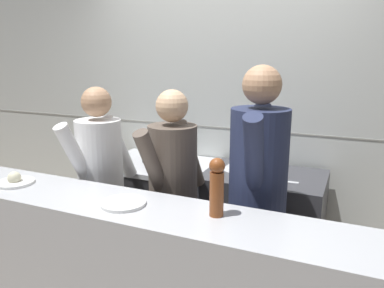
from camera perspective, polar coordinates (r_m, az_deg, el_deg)
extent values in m
cube|color=silver|center=(3.38, 5.00, 5.04)|extent=(8.00, 0.06, 2.60)
cube|color=gray|center=(3.37, 4.77, 2.45)|extent=(8.00, 0.00, 0.01)
cube|color=#232326|center=(3.46, -5.15, -10.08)|extent=(0.93, 0.70, 0.83)
cube|color=#B7BABF|center=(3.31, -5.31, -3.16)|extent=(0.94, 0.71, 0.04)
cube|color=#B7BABF|center=(3.17, -8.17, -11.16)|extent=(0.83, 0.03, 0.10)
cube|color=#38383D|center=(3.13, 10.64, -12.27)|extent=(0.92, 0.65, 0.89)
cube|color=#B7BABF|center=(2.33, -9.00, -20.41)|extent=(2.70, 0.45, 0.99)
cylinder|color=#2D2D33|center=(3.32, -4.81, -1.34)|extent=(0.33, 0.33, 0.15)
cylinder|color=#2D2D33|center=(3.31, -4.83, -0.15)|extent=(0.35, 0.35, 0.01)
cone|color=#B7BABF|center=(3.04, 7.23, -2.85)|extent=(0.26, 0.26, 0.11)
cube|color=#B7BABF|center=(2.82, 13.09, -5.52)|extent=(0.28, 0.06, 0.01)
cube|color=black|center=(2.84, 9.17, -5.03)|extent=(0.11, 0.03, 0.02)
cylinder|color=white|center=(2.63, -25.38, -5.32)|extent=(0.24, 0.24, 0.02)
sphere|color=beige|center=(2.62, -25.45, -4.69)|extent=(0.08, 0.08, 0.08)
cylinder|color=white|center=(2.09, -10.44, -8.85)|extent=(0.25, 0.25, 0.02)
cylinder|color=brown|center=(1.89, 3.78, -7.62)|extent=(0.07, 0.07, 0.23)
sphere|color=brown|center=(1.85, 3.84, -3.33)|extent=(0.08, 0.08, 0.08)
cube|color=black|center=(3.00, -13.12, -15.20)|extent=(0.30, 0.23, 0.74)
cylinder|color=white|center=(2.74, -13.86, -2.70)|extent=(0.38, 0.38, 0.61)
sphere|color=tan|center=(2.66, -14.37, 6.24)|extent=(0.21, 0.21, 0.21)
cylinder|color=white|center=(2.85, -11.02, -0.50)|extent=(0.16, 0.32, 0.51)
cylinder|color=white|center=(2.61, -17.12, -2.08)|extent=(0.16, 0.32, 0.51)
cube|color=black|center=(2.75, -2.77, -17.65)|extent=(0.30, 0.23, 0.74)
cylinder|color=brown|center=(2.47, -2.94, -4.12)|extent=(0.38, 0.38, 0.61)
sphere|color=#D8AD84|center=(2.38, -3.07, 5.82)|extent=(0.21, 0.21, 0.21)
cylinder|color=brown|center=(2.60, -0.36, -1.59)|extent=(0.16, 0.32, 0.51)
cylinder|color=brown|center=(2.31, -5.89, -3.55)|extent=(0.16, 0.32, 0.51)
cube|color=black|center=(2.60, 9.43, -18.87)|extent=(0.32, 0.23, 0.81)
cylinder|color=#262D4C|center=(2.29, 10.12, -2.98)|extent=(0.39, 0.39, 0.67)
sphere|color=tan|center=(2.21, 10.63, 8.87)|extent=(0.23, 0.23, 0.23)
cylinder|color=#262D4C|center=(2.48, 10.82, 0.07)|extent=(0.14, 0.35, 0.56)
cylinder|color=#262D4C|center=(2.07, 9.47, -2.44)|extent=(0.14, 0.35, 0.56)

